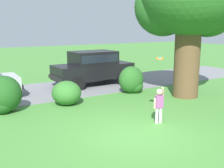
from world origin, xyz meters
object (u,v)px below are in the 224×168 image
frisbee (160,58)px  oak_tree_large (189,1)px  parked_suv (93,66)px  child_thrower (159,103)px

frisbee → oak_tree_large: bearing=29.9°
parked_suv → frisbee: bearing=-95.8°
child_thrower → frisbee: bearing=51.6°
oak_tree_large → child_thrower: bearing=-146.8°
oak_tree_large → frisbee: bearing=-150.1°
oak_tree_large → child_thrower: size_ratio=5.16×
oak_tree_large → frisbee: 4.38m
parked_suv → child_thrower: (-1.08, -6.95, -0.36)m
frisbee → child_thrower: bearing=-128.4°
parked_suv → oak_tree_large: bearing=-60.2°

